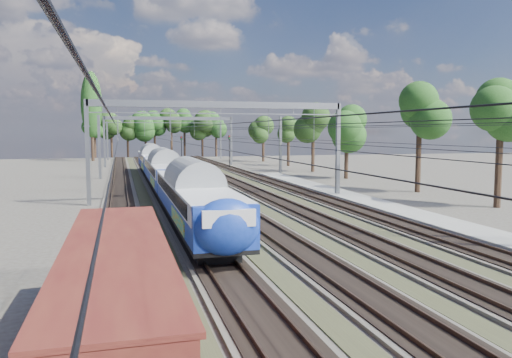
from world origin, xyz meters
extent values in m
plane|color=#47423A|center=(0.00, 0.00, 0.00)|extent=(220.00, 220.00, 0.00)
cube|color=#47423A|center=(-9.00, 45.00, 0.07)|extent=(3.00, 130.00, 0.15)
cube|color=black|center=(-9.00, 45.00, 0.17)|extent=(2.50, 130.00, 0.06)
cube|color=#473326|center=(-9.72, 45.00, 0.27)|extent=(0.08, 130.00, 0.14)
cube|color=#473326|center=(-8.28, 45.00, 0.27)|extent=(0.08, 130.00, 0.14)
cube|color=#47423A|center=(-4.50, 45.00, 0.07)|extent=(3.00, 130.00, 0.15)
cube|color=black|center=(-4.50, 45.00, 0.17)|extent=(2.50, 130.00, 0.06)
cube|color=#473326|center=(-5.22, 45.00, 0.27)|extent=(0.08, 130.00, 0.14)
cube|color=#473326|center=(-3.78, 45.00, 0.27)|extent=(0.08, 130.00, 0.14)
cube|color=#47423A|center=(0.00, 45.00, 0.07)|extent=(3.00, 130.00, 0.15)
cube|color=black|center=(0.00, 45.00, 0.17)|extent=(2.50, 130.00, 0.06)
cube|color=#473326|center=(-0.72, 45.00, 0.27)|extent=(0.08, 130.00, 0.14)
cube|color=#473326|center=(0.72, 45.00, 0.27)|extent=(0.08, 130.00, 0.14)
cube|color=#47423A|center=(4.50, 45.00, 0.07)|extent=(3.00, 130.00, 0.15)
cube|color=black|center=(4.50, 45.00, 0.17)|extent=(2.50, 130.00, 0.06)
cube|color=#473326|center=(3.78, 45.00, 0.27)|extent=(0.08, 130.00, 0.14)
cube|color=#473326|center=(5.22, 45.00, 0.27)|extent=(0.08, 130.00, 0.14)
cube|color=#47423A|center=(9.00, 45.00, 0.07)|extent=(3.00, 130.00, 0.15)
cube|color=black|center=(9.00, 45.00, 0.17)|extent=(2.50, 130.00, 0.06)
cube|color=#473326|center=(8.28, 45.00, 0.27)|extent=(0.08, 130.00, 0.14)
cube|color=#473326|center=(9.72, 45.00, 0.27)|extent=(0.08, 130.00, 0.14)
cube|color=#343122|center=(-6.75, 45.00, 0.03)|extent=(1.10, 130.00, 0.05)
cube|color=#343122|center=(-2.25, 45.00, 0.03)|extent=(1.10, 130.00, 0.05)
cube|color=#343122|center=(2.25, 45.00, 0.03)|extent=(1.10, 130.00, 0.05)
cube|color=#343122|center=(6.75, 45.00, 0.03)|extent=(1.10, 130.00, 0.05)
cube|color=gray|center=(12.00, 20.00, 0.15)|extent=(3.00, 70.00, 0.30)
cube|color=slate|center=(-11.50, 30.00, 4.50)|extent=(0.35, 0.35, 9.00)
cube|color=slate|center=(11.50, 30.00, 4.50)|extent=(0.35, 0.35, 9.00)
cube|color=slate|center=(0.00, 30.00, 8.70)|extent=(23.00, 0.35, 0.60)
cube|color=slate|center=(-11.50, 78.00, 4.50)|extent=(0.35, 0.35, 9.00)
cube|color=slate|center=(11.50, 78.00, 4.50)|extent=(0.35, 0.35, 9.00)
cube|color=slate|center=(0.00, 78.00, 8.70)|extent=(23.00, 0.35, 0.60)
cube|color=slate|center=(-11.50, 55.00, 4.25)|extent=(0.35, 0.35, 8.50)
cube|color=slate|center=(-11.50, 100.00, 4.25)|extent=(0.35, 0.35, 8.50)
cube|color=slate|center=(13.80, 55.00, 4.25)|extent=(0.35, 0.35, 8.50)
cube|color=slate|center=(13.80, 100.00, 4.25)|extent=(0.35, 0.35, 8.50)
cylinder|color=black|center=(-9.00, 45.00, 5.50)|extent=(0.03, 130.00, 0.03)
cylinder|color=black|center=(-9.00, 45.00, 6.60)|extent=(0.03, 130.00, 0.03)
cylinder|color=black|center=(-4.50, 45.00, 5.50)|extent=(0.03, 130.00, 0.03)
cylinder|color=black|center=(-4.50, 45.00, 6.60)|extent=(0.03, 130.00, 0.03)
cylinder|color=black|center=(0.00, 45.00, 5.50)|extent=(0.03, 130.00, 0.03)
cylinder|color=black|center=(0.00, 45.00, 6.60)|extent=(0.03, 130.00, 0.03)
cylinder|color=black|center=(4.50, 45.00, 5.50)|extent=(0.03, 130.00, 0.03)
cylinder|color=black|center=(4.50, 45.00, 6.60)|extent=(0.03, 130.00, 0.03)
cylinder|color=black|center=(9.00, 45.00, 5.50)|extent=(0.03, 130.00, 0.03)
cylinder|color=black|center=(9.00, 45.00, 6.60)|extent=(0.03, 130.00, 0.03)
cylinder|color=black|center=(-14.65, 111.62, 2.96)|extent=(0.56, 0.56, 5.92)
sphere|color=#1B3212|center=(-14.65, 111.62, 7.70)|extent=(4.03, 4.03, 4.03)
cylinder|color=black|center=(-10.33, 113.16, 2.90)|extent=(0.56, 0.56, 5.79)
sphere|color=#1B3212|center=(-10.33, 113.16, 7.53)|extent=(4.25, 4.25, 4.25)
cylinder|color=black|center=(-7.56, 111.37, 3.60)|extent=(0.56, 0.56, 7.20)
sphere|color=#1B3212|center=(-7.56, 111.37, 9.36)|extent=(4.12, 4.12, 4.12)
cylinder|color=black|center=(-3.16, 112.34, 3.00)|extent=(0.56, 0.56, 6.00)
sphere|color=#1B3212|center=(-3.16, 112.34, 7.80)|extent=(4.92, 4.92, 4.92)
cylinder|color=black|center=(-0.14, 112.43, 3.21)|extent=(0.56, 0.56, 6.43)
sphere|color=#1B3212|center=(-0.14, 112.43, 8.36)|extent=(3.89, 3.89, 3.89)
cylinder|color=black|center=(4.51, 110.61, 3.51)|extent=(0.56, 0.56, 7.02)
sphere|color=#1B3212|center=(4.51, 110.61, 9.12)|extent=(4.07, 4.07, 4.07)
cylinder|color=black|center=(7.15, 110.87, 2.90)|extent=(0.56, 0.56, 5.80)
sphere|color=#1B3212|center=(7.15, 110.87, 7.54)|extent=(5.20, 5.20, 5.20)
cylinder|color=black|center=(11.03, 112.71, 2.88)|extent=(0.56, 0.56, 5.76)
sphere|color=#1B3212|center=(11.03, 112.71, 7.49)|extent=(4.23, 4.23, 4.23)
cylinder|color=black|center=(14.14, 112.69, 3.23)|extent=(0.56, 0.56, 6.46)
sphere|color=#1B3212|center=(14.14, 112.69, 8.40)|extent=(5.47, 5.47, 5.47)
cylinder|color=black|center=(21.11, 18.10, 2.54)|extent=(0.56, 0.56, 5.08)
cylinder|color=black|center=(20.03, 30.49, 3.34)|extent=(0.56, 0.56, 6.68)
sphere|color=#1B3212|center=(20.03, 30.49, 8.69)|extent=(4.50, 4.50, 4.50)
cylinder|color=black|center=(21.05, 44.64, 3.24)|extent=(0.56, 0.56, 6.48)
sphere|color=#1B3212|center=(21.05, 44.64, 8.43)|extent=(3.94, 3.94, 3.94)
cylinder|color=black|center=(21.00, 58.67, 2.83)|extent=(0.56, 0.56, 5.67)
sphere|color=#1B3212|center=(21.00, 58.67, 7.37)|extent=(3.42, 3.42, 3.42)
cylinder|color=black|center=(19.75, 75.57, 2.63)|extent=(0.56, 0.56, 5.25)
sphere|color=#1B3212|center=(19.75, 75.57, 6.83)|extent=(4.67, 4.67, 4.67)
cylinder|color=black|center=(21.45, 86.13, 3.05)|extent=(0.56, 0.56, 6.10)
sphere|color=#1B3212|center=(21.45, 86.13, 7.94)|extent=(4.30, 4.30, 4.30)
cylinder|color=black|center=(-14.50, 98.00, 8.00)|extent=(0.70, 0.70, 16.00)
ellipsoid|color=#1E4918|center=(-14.50, 98.00, 12.00)|extent=(4.40, 4.40, 14.08)
cube|color=black|center=(-4.50, 9.22, 0.57)|extent=(2.08, 3.12, 0.83)
cube|color=black|center=(-4.50, 23.78, 0.57)|extent=(2.08, 3.12, 0.83)
cube|color=navy|center=(-4.50, 16.50, 2.13)|extent=(2.91, 20.80, 1.98)
cube|color=silver|center=(-4.50, 16.50, 2.65)|extent=(2.99, 19.97, 0.99)
cube|color=black|center=(-2.99, 16.50, 2.65)|extent=(0.04, 17.68, 0.73)
cube|color=#E6AF0C|center=(-4.50, 11.92, 1.61)|extent=(3.02, 5.82, 0.73)
cylinder|color=gray|center=(-4.50, 16.50, 3.12)|extent=(2.95, 20.80, 2.95)
cube|color=black|center=(-4.50, 30.62, 0.57)|extent=(2.08, 3.12, 0.83)
cube|color=black|center=(-4.50, 45.18, 0.57)|extent=(2.08, 3.12, 0.83)
cube|color=navy|center=(-4.50, 37.90, 2.13)|extent=(2.91, 20.80, 1.98)
cube|color=silver|center=(-4.50, 37.90, 2.65)|extent=(2.99, 19.97, 0.99)
cube|color=black|center=(-2.99, 37.90, 2.65)|extent=(0.04, 17.68, 0.73)
cube|color=#E6AF0C|center=(-4.50, 33.32, 1.61)|extent=(3.02, 5.82, 0.73)
cylinder|color=gray|center=(-4.50, 37.90, 3.12)|extent=(2.95, 20.80, 2.95)
cube|color=black|center=(-4.50, 52.01, 0.57)|extent=(2.08, 3.12, 0.83)
cube|color=black|center=(-4.50, 66.57, 0.57)|extent=(2.08, 3.12, 0.83)
cube|color=navy|center=(-4.50, 59.29, 2.13)|extent=(2.91, 20.80, 1.98)
cube|color=silver|center=(-4.50, 59.29, 2.65)|extent=(2.99, 19.97, 0.99)
cube|color=black|center=(-2.99, 59.29, 2.65)|extent=(0.04, 17.68, 0.73)
cube|color=#E6AF0C|center=(-4.50, 54.72, 1.61)|extent=(3.02, 5.82, 0.73)
cylinder|color=gray|center=(-4.50, 59.29, 3.12)|extent=(2.95, 20.80, 2.95)
ellipsoid|color=navy|center=(-4.50, 6.30, 2.18)|extent=(2.95, 1.62, 2.52)
cube|color=black|center=(-9.00, 3.19, 0.45)|extent=(1.80, 2.35, 0.63)
cube|color=black|center=(-9.00, -1.24, 0.86)|extent=(2.44, 12.63, 0.18)
cube|color=#501715|center=(-9.00, -1.24, 2.12)|extent=(2.44, 12.63, 2.35)
cube|color=#501715|center=(-9.00, -1.24, 3.34)|extent=(2.62, 12.63, 0.11)
imported|color=black|center=(1.56, 45.89, 0.87)|extent=(0.44, 0.65, 1.74)
cylinder|color=black|center=(1.30, 71.14, 2.41)|extent=(0.13, 0.13, 4.82)
cube|color=black|center=(1.30, 71.14, 5.16)|extent=(0.35, 0.24, 0.67)
sphere|color=red|center=(1.30, 71.02, 5.35)|extent=(0.15, 0.15, 0.15)
sphere|color=#0C9919|center=(1.30, 71.02, 5.01)|extent=(0.15, 0.15, 0.15)
cylinder|color=black|center=(9.19, 69.02, 2.48)|extent=(0.14, 0.14, 4.95)
cube|color=black|center=(9.19, 69.02, 5.30)|extent=(0.36, 0.24, 0.69)
sphere|color=red|center=(9.19, 68.89, 5.50)|extent=(0.16, 0.16, 0.16)
sphere|color=#0C9919|center=(9.19, 68.89, 5.15)|extent=(0.16, 0.16, 0.16)
camera|label=1|loc=(-8.83, -14.45, 6.28)|focal=35.00mm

